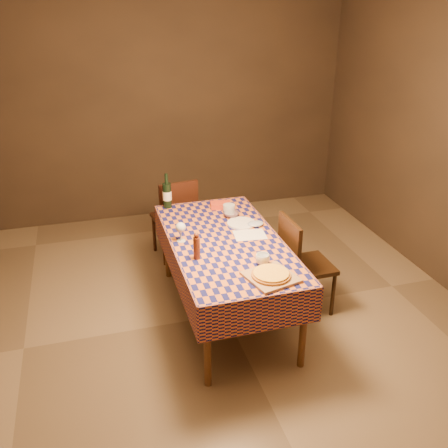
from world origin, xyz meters
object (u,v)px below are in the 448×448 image
object	(u,v)px
dining_table	(226,248)
bowl	(231,214)
white_plate	(241,223)
pizza	(271,274)
wine_bottle	(167,195)
chair_right	(300,260)
cutting_board	(271,277)
chair_far	(176,215)

from	to	relation	value
dining_table	bowl	bearing A→B (deg)	67.67
white_plate	pizza	bearing A→B (deg)	-94.98
wine_bottle	chair_right	bearing A→B (deg)	-43.21
dining_table	wine_bottle	distance (m)	0.95
wine_bottle	white_plate	size ratio (longest dim) A/B	1.32
wine_bottle	white_plate	bearing A→B (deg)	-44.97
dining_table	pizza	size ratio (longest dim) A/B	5.85
dining_table	cutting_board	size ratio (longest dim) A/B	5.42
pizza	wine_bottle	size ratio (longest dim) A/B	0.91
wine_bottle	chair_far	xyz separation A→B (m)	(0.14, 0.34, -0.38)
cutting_board	bowl	world-z (taller)	bowl
chair_right	bowl	bearing A→B (deg)	130.63
bowl	wine_bottle	bearing A→B (deg)	143.56
pizza	chair_right	size ratio (longest dim) A/B	0.34
dining_table	white_plate	distance (m)	0.37
pizza	chair_far	xyz separation A→B (m)	(-0.36, 1.90, -0.28)
chair_far	chair_right	bearing A→B (deg)	-55.96
bowl	chair_far	distance (m)	0.88
dining_table	chair_far	size ratio (longest dim) A/B	1.98
white_plate	chair_far	xyz separation A→B (m)	(-0.44, 0.92, -0.25)
cutting_board	pizza	xyz separation A→B (m)	(0.00, -0.00, 0.02)
pizza	bowl	size ratio (longest dim) A/B	2.09
chair_far	wine_bottle	bearing A→B (deg)	-112.28
chair_far	chair_right	size ratio (longest dim) A/B	1.00
pizza	bowl	xyz separation A→B (m)	(0.04, 1.16, -0.01)
cutting_board	chair_right	distance (m)	0.84
cutting_board	chair_far	bearing A→B (deg)	100.62
dining_table	pizza	world-z (taller)	pizza
dining_table	cutting_board	bearing A→B (deg)	-78.11
dining_table	chair_far	bearing A→B (deg)	99.87
cutting_board	pizza	world-z (taller)	pizza
bowl	white_plate	bearing A→B (deg)	-76.71
wine_bottle	white_plate	distance (m)	0.83
pizza	wine_bottle	world-z (taller)	wine_bottle
bowl	white_plate	world-z (taller)	bowl
dining_table	pizza	bearing A→B (deg)	-78.11
wine_bottle	pizza	bearing A→B (deg)	-72.33
cutting_board	wine_bottle	world-z (taller)	wine_bottle
dining_table	cutting_board	xyz separation A→B (m)	(0.15, -0.70, 0.09)
dining_table	pizza	distance (m)	0.72
dining_table	chair_right	distance (m)	0.69
white_plate	chair_far	world-z (taller)	chair_far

